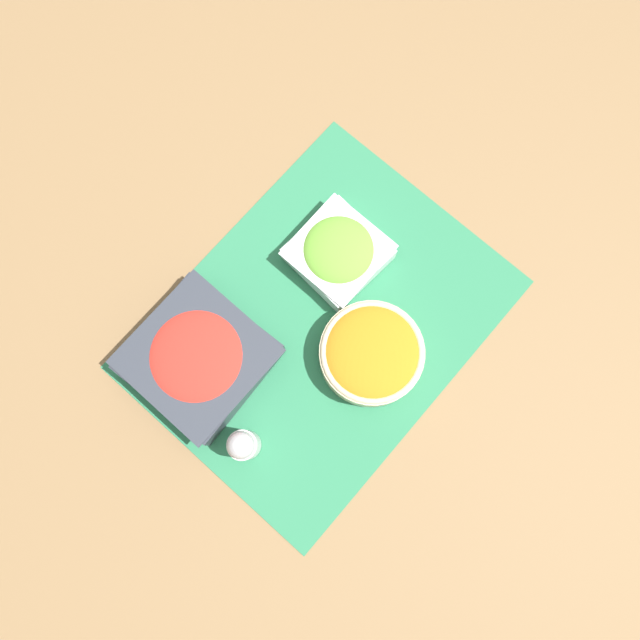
{
  "coord_description": "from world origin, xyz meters",
  "views": [
    {
      "loc": [
        -0.14,
        -0.12,
        0.99
      ],
      "look_at": [
        0.0,
        0.0,
        0.03
      ],
      "focal_mm": 35.0,
      "sensor_mm": 36.0,
      "label": 1
    }
  ],
  "objects": [
    {
      "name": "ground_plane",
      "position": [
        0.0,
        0.0,
        0.0
      ],
      "size": [
        3.0,
        3.0,
        0.0
      ],
      "primitive_type": "plane",
      "color": "olive"
    },
    {
      "name": "placemat",
      "position": [
        0.0,
        0.0,
        0.0
      ],
      "size": [
        0.57,
        0.43,
        0.0
      ],
      "color": "#2D7A51",
      "rests_on": "ground_plane"
    },
    {
      "name": "lettuce_bowl",
      "position": [
        0.1,
        0.05,
        0.03
      ],
      "size": [
        0.14,
        0.14,
        0.06
      ],
      "color": "white",
      "rests_on": "placemat"
    },
    {
      "name": "tomato_bowl",
      "position": [
        -0.17,
        0.1,
        0.04
      ],
      "size": [
        0.2,
        0.2,
        0.07
      ],
      "color": "#333842",
      "rests_on": "placemat"
    },
    {
      "name": "carrot_bowl",
      "position": [
        0.01,
        -0.09,
        0.04
      ],
      "size": [
        0.16,
        0.16,
        0.06
      ],
      "color": "beige",
      "rests_on": "placemat"
    },
    {
      "name": "pepper_shaker",
      "position": [
        -0.22,
        -0.04,
        0.05
      ],
      "size": [
        0.04,
        0.04,
        0.1
      ],
      "color": "silver",
      "rests_on": "placemat"
    }
  ]
}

